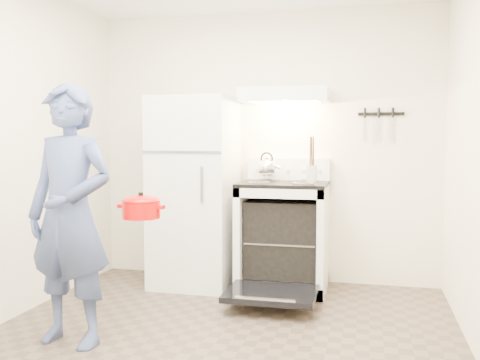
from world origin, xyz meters
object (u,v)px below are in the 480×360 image
(tea_kettle, at_px, (267,167))
(refrigerator, at_px, (195,192))
(person, at_px, (70,215))
(dutch_oven, at_px, (141,209))
(stove_body, at_px, (283,238))

(tea_kettle, bearing_deg, refrigerator, -167.41)
(refrigerator, height_order, tea_kettle, refrigerator)
(refrigerator, bearing_deg, tea_kettle, 12.59)
(person, bearing_deg, tea_kettle, 67.57)
(refrigerator, relative_size, dutch_oven, 5.25)
(stove_body, xyz_separation_m, dutch_oven, (-0.76, -1.32, 0.40))
(stove_body, bearing_deg, dutch_oven, -119.74)
(refrigerator, relative_size, stove_body, 1.85)
(tea_kettle, relative_size, person, 0.15)
(refrigerator, distance_m, dutch_oven, 1.30)
(refrigerator, xyz_separation_m, person, (-0.33, -1.55, -0.01))
(tea_kettle, bearing_deg, stove_body, -33.65)
(dutch_oven, bearing_deg, person, -146.66)
(tea_kettle, bearing_deg, dutch_oven, -111.96)
(stove_body, xyz_separation_m, tea_kettle, (-0.18, 0.12, 0.62))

